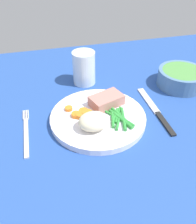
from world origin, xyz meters
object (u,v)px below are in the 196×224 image
Objects in this scene: meat_portion at (106,100)px; fork at (26,132)px; dinner_plate at (98,118)px; knife at (156,111)px; salad_bowl at (181,77)px; water_glass at (84,70)px.

meat_portion is 0.50× the size of fork.
dinner_plate is 1.15× the size of knife.
knife is 16.48cm from salad_bowl.
salad_bowl reaches higher than fork.
meat_portion is at bearing 162.13° from knife.
fork is 33.03cm from knife.
salad_bowl is (45.63, 10.26, 2.61)cm from fork.
water_glass is (0.41, 18.73, 3.39)cm from dinner_plate.
water_glass is 29.12cm from salad_bowl.
salad_bowl reaches higher than meat_portion.
dinner_plate is 29.94cm from salad_bowl.
water_glass reaches higher than meat_portion.
meat_portion is 13.28cm from knife.
salad_bowl is at bearing 14.14° from meat_portion.
dinner_plate is 1.42× the size of fork.
water_glass is (-2.77, 15.02, 1.25)cm from meat_portion.
salad_bowl is at bearing 19.56° from dinner_plate.
salad_bowl is at bearing -17.47° from water_glass.
knife is 24.63cm from water_glass.
meat_portion is 0.84× the size of water_glass.
dinner_plate is at bearing -160.44° from salad_bowl.
fork is (-20.67, -3.97, -2.74)cm from meat_portion.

